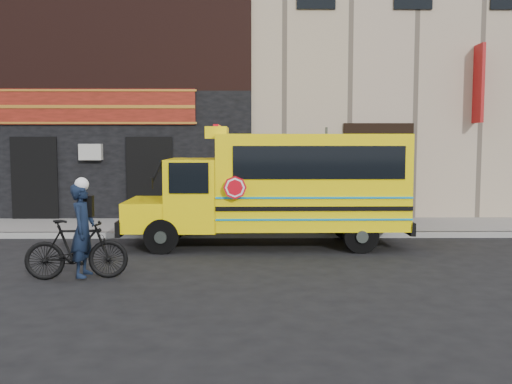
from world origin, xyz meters
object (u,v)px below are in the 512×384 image
object	(u,v)px
sign_pole	(326,176)
cyclist	(83,233)
bicycle	(77,249)
school_bus	(282,185)

from	to	relation	value
sign_pole	cyclist	distance (m)	7.05
bicycle	cyclist	distance (m)	0.33
sign_pole	cyclist	xyz separation A→B (m)	(-5.18, -4.72, -0.76)
school_bus	cyclist	world-z (taller)	school_bus
cyclist	sign_pole	bearing A→B (deg)	-45.48
school_bus	sign_pole	bearing A→B (deg)	46.68
sign_pole	bicycle	world-z (taller)	sign_pole
sign_pole	cyclist	size ratio (longest dim) A/B	1.69
school_bus	bicycle	bearing A→B (deg)	-139.73
school_bus	sign_pole	size ratio (longest dim) A/B	2.34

